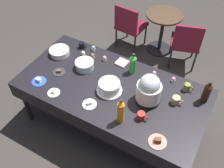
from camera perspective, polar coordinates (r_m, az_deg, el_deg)
name	(u,v)px	position (r m, az deg, el deg)	size (l,w,h in m)	color
ground	(112,124)	(3.53, 0.00, -8.92)	(9.00, 9.00, 0.00)	#383330
potluck_table	(112,90)	(2.98, 0.00, -1.47)	(2.20, 1.10, 0.75)	black
frosted_layer_cake	(110,87)	(2.85, -0.56, -0.64)	(0.30, 0.30, 0.13)	silver
slow_cooker	(149,90)	(2.70, 8.29, -1.27)	(0.28, 0.28, 0.37)	black
glass_salad_bowl	(85,65)	(3.15, -6.19, 4.31)	(0.23, 0.23, 0.10)	#B2C6BC
ceramic_snack_bowl	(59,52)	(3.41, -11.73, 7.13)	(0.26, 0.26, 0.07)	silver
dessert_plate_coral	(158,141)	(2.53, 10.21, -12.54)	(0.18, 0.18, 0.06)	#E07266
dessert_plate_cobalt	(39,81)	(3.11, -16.11, 0.68)	(0.17, 0.17, 0.05)	#2D4CB2
dessert_plate_charcoal	(59,72)	(3.17, -11.82, 2.68)	(0.15, 0.15, 0.04)	#2D2D33
dessert_plate_cream	(54,92)	(2.94, -12.97, -1.86)	(0.14, 0.14, 0.04)	beige
dessert_plate_white	(90,104)	(2.77, -5.08, -4.47)	(0.16, 0.16, 0.05)	white
cupcake_rose	(93,56)	(3.30, -4.38, 6.32)	(0.05, 0.05, 0.07)	beige
cupcake_berry	(93,48)	(3.42, -4.20, 8.03)	(0.05, 0.05, 0.07)	beige
cupcake_cocoa	(154,74)	(3.09, 9.46, 2.32)	(0.05, 0.05, 0.07)	beige
cupcake_vanilla	(105,58)	(3.25, -1.69, 5.78)	(0.05, 0.05, 0.07)	beige
cupcake_mint	(83,54)	(3.34, -6.50, 6.82)	(0.05, 0.05, 0.07)	beige
cupcake_lemon	(173,80)	(3.06, 13.64, 0.99)	(0.05, 0.05, 0.07)	beige
soda_bottle_lime_soda	(133,64)	(3.03, 4.73, 4.54)	(0.08, 0.08, 0.28)	green
soda_bottle_cola	(207,92)	(2.89, 20.53, -1.75)	(0.08, 0.08, 0.29)	#33190F
soda_bottle_orange_juice	(121,111)	(2.52, 1.97, -6.19)	(0.07, 0.07, 0.33)	orange
coffee_mug_tan	(176,100)	(2.83, 14.21, -3.57)	(0.13, 0.09, 0.09)	tan
coffee_mug_red	(141,116)	(2.64, 6.59, -7.15)	(0.12, 0.08, 0.08)	#B2231E
coffee_mug_olive	(187,87)	(2.99, 16.56, -0.70)	(0.11, 0.07, 0.09)	olive
coffee_mug_black	(82,45)	(3.47, -6.77, 8.66)	(0.12, 0.08, 0.08)	black
paper_napkin_stack	(122,63)	(3.22, 2.25, 4.80)	(0.14, 0.14, 0.02)	pink
maroon_chair_left	(130,24)	(4.39, 3.96, 13.23)	(0.48, 0.48, 0.85)	maroon
maroon_chair_right	(186,42)	(4.16, 16.27, 9.12)	(0.55, 0.55, 0.85)	maroon
round_cafe_table	(163,26)	(4.42, 11.33, 12.72)	(0.60, 0.60, 0.72)	#473323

